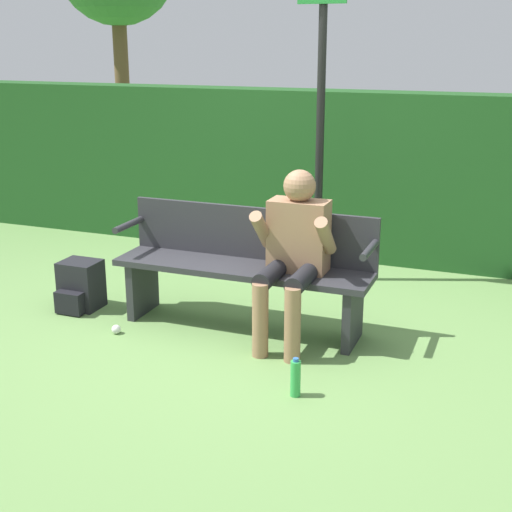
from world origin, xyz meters
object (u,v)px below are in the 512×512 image
(park_bench, at_px, (245,264))
(backpack, at_px, (80,286))
(water_bottle, at_px, (295,378))
(person_seated, at_px, (294,248))
(signpost, at_px, (321,106))

(park_bench, bearing_deg, backpack, -173.58)
(water_bottle, bearing_deg, backpack, 159.35)
(person_seated, distance_m, signpost, 1.59)
(park_bench, relative_size, backpack, 4.96)
(park_bench, distance_m, water_bottle, 1.22)
(backpack, xyz_separation_m, signpost, (1.55, 1.36, 1.34))
(backpack, bearing_deg, water_bottle, -20.65)
(water_bottle, xyz_separation_m, signpost, (-0.50, 2.13, 1.41))
(water_bottle, distance_m, signpost, 2.60)
(backpack, bearing_deg, person_seated, 0.83)
(person_seated, bearing_deg, water_bottle, -70.39)
(person_seated, relative_size, signpost, 0.45)
(backpack, height_order, signpost, signpost)
(park_bench, relative_size, signpost, 0.72)
(water_bottle, height_order, signpost, signpost)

